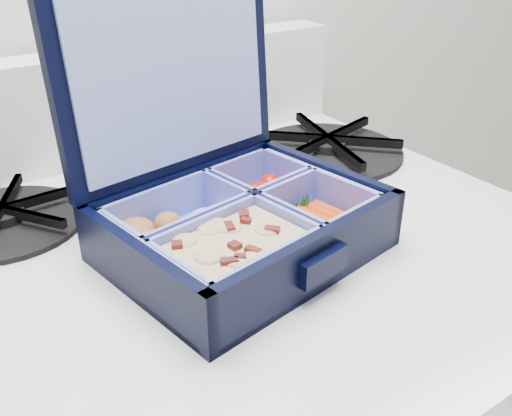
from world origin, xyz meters
TOP-DOWN VIEW (x-y plane):
  - bento_box at (0.59, 1.67)m, footprint 0.25×0.21m
  - burner_grate at (0.80, 1.80)m, footprint 0.23×0.23m
  - burner_grate_rear at (0.43, 1.84)m, footprint 0.16×0.16m
  - fork at (0.69, 1.80)m, footprint 0.06×0.19m

SIDE VIEW (x-z plane):
  - fork at x=0.69m, z-range 0.82..0.82m
  - burner_grate_rear at x=0.43m, z-range 0.82..0.83m
  - burner_grate at x=0.80m, z-range 0.82..0.84m
  - bento_box at x=0.59m, z-range 0.82..0.87m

